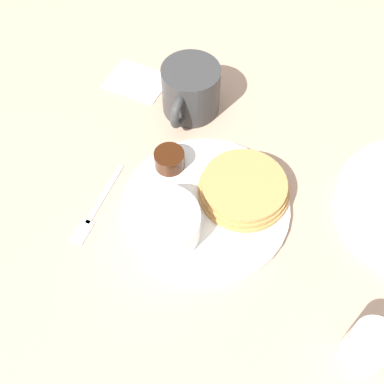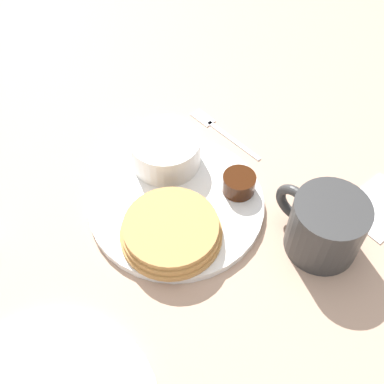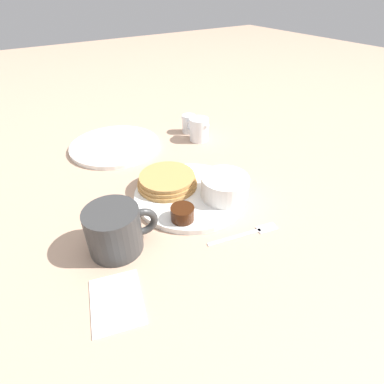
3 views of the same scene
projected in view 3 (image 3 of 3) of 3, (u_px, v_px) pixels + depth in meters
ground_plane at (190, 197)px, 0.67m from camera, size 4.00×4.00×0.00m
plate at (190, 194)px, 0.67m from camera, size 0.25×0.25×0.01m
pancake_stack at (167, 181)px, 0.68m from camera, size 0.14×0.14×0.03m
bowl at (225, 186)px, 0.64m from camera, size 0.10×0.10×0.05m
syrup_cup at (182, 213)px, 0.58m from camera, size 0.05×0.05×0.03m
butter_ramekin at (231, 193)px, 0.63m from camera, size 0.05×0.05×0.05m
coffee_mug at (115, 230)px, 0.52m from camera, size 0.10×0.13×0.09m
creamer_pitcher_near at (199, 129)px, 0.88m from camera, size 0.08×0.05×0.07m
creamer_pitcher_far at (189, 124)px, 0.92m from camera, size 0.05×0.04×0.06m
fork at (251, 232)px, 0.57m from camera, size 0.04×0.15×0.00m
napkin at (117, 301)px, 0.45m from camera, size 0.12×0.10×0.00m
far_plate at (115, 146)px, 0.85m from camera, size 0.25×0.25×0.01m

